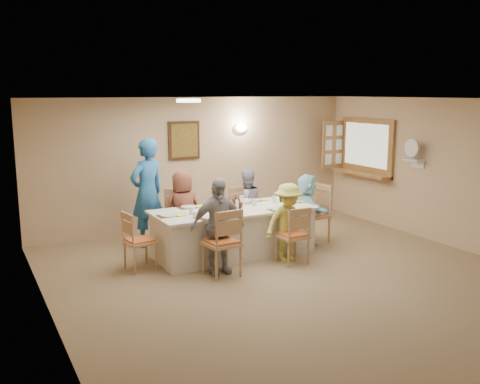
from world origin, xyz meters
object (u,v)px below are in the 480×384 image
chair_left_end (140,240)px  diner_back_right (246,205)px  desk_fan (413,152)px  chair_back_right (243,213)px  serving_hatch (367,147)px  caregiver (147,193)px  chair_front_left (222,242)px  chair_right_end (313,214)px  chair_front_right (292,234)px  diner_right_end (307,209)px  dining_table (234,232)px  chair_back_left (180,219)px  diner_back_left (183,210)px  diner_front_right (288,222)px  diner_front_left (218,226)px  condiment_ketchup (229,202)px

chair_left_end → diner_back_right: (2.15, 0.68, 0.19)m
desk_fan → chair_back_right: size_ratio=0.33×
serving_hatch → caregiver: size_ratio=0.81×
chair_back_right → caregiver: bearing=173.4°
chair_front_left → chair_right_end: (2.15, 0.80, 0.01)m
diner_back_right → chair_front_right: bearing=91.9°
serving_hatch → diner_back_right: 2.99m
chair_front_right → caregiver: caregiver is taller
diner_right_end → caregiver: caregiver is taller
chair_front_right → desk_fan: bearing=-173.9°
diner_back_right → chair_left_end: bearing=19.5°
dining_table → chair_back_left: size_ratio=2.63×
diner_back_left → diner_back_right: diner_back_left is taller
diner_front_right → diner_back_right: bearing=90.9°
chair_front_left → chair_left_end: size_ratio=1.12×
chair_front_right → diner_front_right: size_ratio=0.74×
serving_hatch → diner_back_right: bearing=-176.2°
diner_front_left → dining_table: bearing=50.7°
serving_hatch → chair_left_end: bearing=-170.2°
chair_front_right → caregiver: bearing=-50.2°
chair_front_left → diner_back_right: diner_back_right is taller
diner_front_left → caregiver: bearing=106.0°
chair_back_right → chair_front_right: (0.00, -1.60, -0.01)m
diner_front_right → caregiver: bearing=132.9°
diner_right_end → chair_left_end: bearing=101.8°
serving_hatch → desk_fan: (-0.11, -1.35, 0.05)m
serving_hatch → diner_right_end: serving_hatch is taller
diner_back_right → diner_front_right: (0.00, -1.36, -0.02)m
chair_right_end → caregiver: (-2.60, 1.15, 0.41)m
chair_front_left → diner_back_right: 1.91m
chair_right_end → chair_front_left: bearing=-76.8°
chair_back_right → caregiver: size_ratio=0.50×
chair_front_right → condiment_ketchup: 1.15m
diner_front_right → caregiver: caregiver is taller
chair_front_right → chair_right_end: size_ratio=0.88×
diner_front_left → caregiver: (-0.45, 1.83, 0.22)m
diner_right_end → chair_back_right: bearing=57.5°
serving_hatch → chair_right_end: (-1.91, -0.87, -0.99)m
chair_right_end → diner_front_left: size_ratio=0.73×
desk_fan → chair_front_right: size_ratio=0.33×
chair_left_end → diner_front_left: diner_front_left is taller
diner_front_right → diner_right_end: diner_front_right is taller
diner_back_left → chair_back_right: bearing=-174.5°
desk_fan → chair_front_left: size_ratio=0.30×
chair_front_left → caregiver: (-0.45, 1.95, 0.42)m
serving_hatch → diner_front_left: size_ratio=1.07×
serving_hatch → dining_table: serving_hatch is taller
diner_back_left → serving_hatch: bearing=-177.5°
chair_front_left → diner_back_left: size_ratio=0.75×
desk_fan → chair_left_end: size_ratio=0.34×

